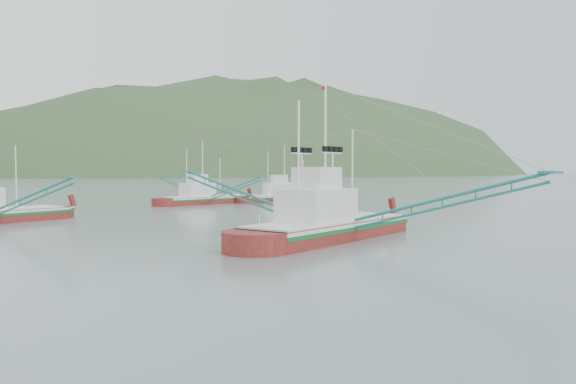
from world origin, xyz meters
TOP-DOWN VIEW (x-y plane):
  - ground at (0.00, 0.00)m, footprint 1200.00×1200.00m
  - main_boat at (-0.40, -0.07)m, footprint 16.74×28.37m
  - bg_boat_right at (21.24, 40.13)m, footprint 13.55×23.30m
  - bg_boat_far at (8.78, 42.69)m, footprint 14.00×24.23m
  - headland_right at (240.00, 430.00)m, footprint 684.00×432.00m
  - ridge_distant at (30.00, 560.00)m, footprint 960.00×400.00m

SIDE VIEW (x-z plane):
  - ground at x=0.00m, z-range 0.00..0.00m
  - headland_right at x=240.00m, z-range -153.00..153.00m
  - ridge_distant at x=30.00m, z-range -120.00..120.00m
  - bg_boat_far at x=8.78m, z-range -3.22..6.71m
  - bg_boat_right at x=21.24m, z-range -3.04..6.57m
  - main_boat at x=-0.40m, z-range -3.57..8.36m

